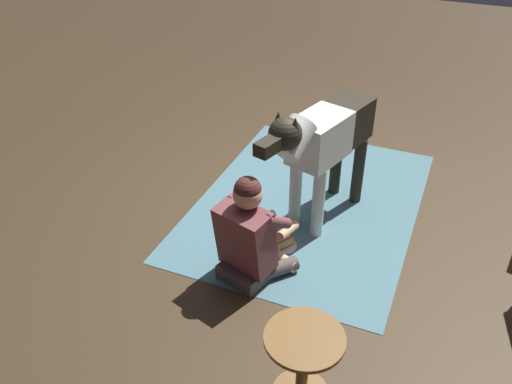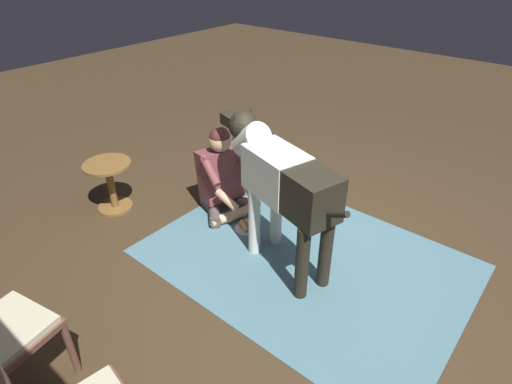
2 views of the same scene
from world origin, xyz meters
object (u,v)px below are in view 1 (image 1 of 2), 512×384
object	(u,v)px
hot_dog_on_plate	(283,244)
person_sitting_on_floor	(250,237)
large_dog	(323,140)
round_side_table	(303,361)

from	to	relation	value
hot_dog_on_plate	person_sitting_on_floor	bearing A→B (deg)	-16.48
large_dog	hot_dog_on_plate	size ratio (longest dim) A/B	6.73
person_sitting_on_floor	round_side_table	world-z (taller)	person_sitting_on_floor
person_sitting_on_floor	hot_dog_on_plate	size ratio (longest dim) A/B	3.93
person_sitting_on_floor	round_side_table	bearing A→B (deg)	39.00
large_dog	round_side_table	bearing A→B (deg)	14.10
large_dog	round_side_table	distance (m)	1.85
person_sitting_on_floor	large_dog	bearing A→B (deg)	163.52
large_dog	hot_dog_on_plate	bearing A→B (deg)	-16.48
round_side_table	hot_dog_on_plate	bearing A→B (deg)	-155.42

